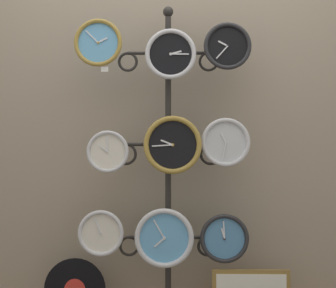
{
  "coord_description": "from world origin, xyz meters",
  "views": [
    {
      "loc": [
        0.05,
        -2.27,
        0.93
      ],
      "look_at": [
        0.0,
        0.36,
        1.04
      ],
      "focal_mm": 50.0,
      "sensor_mm": 36.0,
      "label": 1
    }
  ],
  "objects_px": {
    "display_stand": "(168,235)",
    "clock_bottom_left": "(101,233)",
    "clock_top_left": "(98,43)",
    "clock_bottom_right": "(224,238)",
    "clock_bottom_center": "(164,238)",
    "clock_top_right": "(227,46)",
    "clock_middle_right": "(226,142)",
    "clock_top_center": "(171,54)",
    "clock_middle_left": "(108,152)",
    "clock_middle_center": "(173,145)"
  },
  "relations": [
    {
      "from": "clock_middle_left",
      "to": "clock_middle_right",
      "type": "height_order",
      "value": "clock_middle_right"
    },
    {
      "from": "clock_bottom_left",
      "to": "clock_bottom_right",
      "type": "height_order",
      "value": "clock_bottom_left"
    },
    {
      "from": "clock_top_left",
      "to": "clock_top_right",
      "type": "relative_size",
      "value": 1.01
    },
    {
      "from": "display_stand",
      "to": "clock_top_left",
      "type": "distance_m",
      "value": 1.15
    },
    {
      "from": "clock_top_center",
      "to": "clock_top_right",
      "type": "distance_m",
      "value": 0.32
    },
    {
      "from": "display_stand",
      "to": "clock_top_right",
      "type": "distance_m",
      "value": 1.12
    },
    {
      "from": "clock_top_right",
      "to": "clock_bottom_center",
      "type": "xyz_separation_m",
      "value": [
        -0.35,
        -0.03,
        -1.06
      ]
    },
    {
      "from": "clock_top_right",
      "to": "clock_bottom_right",
      "type": "bearing_deg",
      "value": 163.2
    },
    {
      "from": "clock_top_right",
      "to": "clock_middle_center",
      "type": "height_order",
      "value": "clock_top_right"
    },
    {
      "from": "display_stand",
      "to": "clock_middle_right",
      "type": "xyz_separation_m",
      "value": [
        0.32,
        -0.08,
        0.52
      ]
    },
    {
      "from": "clock_top_left",
      "to": "clock_middle_right",
      "type": "xyz_separation_m",
      "value": [
        0.71,
        0.03,
        -0.56
      ]
    },
    {
      "from": "clock_middle_center",
      "to": "clock_bottom_right",
      "type": "height_order",
      "value": "clock_middle_center"
    },
    {
      "from": "clock_middle_left",
      "to": "clock_bottom_left",
      "type": "distance_m",
      "value": 0.45
    },
    {
      "from": "clock_middle_center",
      "to": "clock_bottom_center",
      "type": "height_order",
      "value": "clock_middle_center"
    },
    {
      "from": "clock_bottom_center",
      "to": "clock_bottom_right",
      "type": "relative_size",
      "value": 1.2
    },
    {
      "from": "clock_top_right",
      "to": "clock_top_left",
      "type": "bearing_deg",
      "value": -178.53
    },
    {
      "from": "clock_middle_right",
      "to": "clock_bottom_right",
      "type": "height_order",
      "value": "clock_middle_right"
    },
    {
      "from": "display_stand",
      "to": "clock_top_right",
      "type": "relative_size",
      "value": 6.9
    },
    {
      "from": "display_stand",
      "to": "clock_bottom_center",
      "type": "height_order",
      "value": "display_stand"
    },
    {
      "from": "clock_middle_right",
      "to": "clock_bottom_center",
      "type": "distance_m",
      "value": 0.63
    },
    {
      "from": "clock_bottom_center",
      "to": "clock_middle_center",
      "type": "bearing_deg",
      "value": -6.04
    },
    {
      "from": "display_stand",
      "to": "clock_middle_center",
      "type": "distance_m",
      "value": 0.52
    },
    {
      "from": "clock_top_right",
      "to": "clock_bottom_left",
      "type": "bearing_deg",
      "value": -178.93
    },
    {
      "from": "clock_bottom_left",
      "to": "clock_bottom_center",
      "type": "xyz_separation_m",
      "value": [
        0.35,
        -0.01,
        -0.02
      ]
    },
    {
      "from": "clock_top_center",
      "to": "display_stand",
      "type": "bearing_deg",
      "value": 98.22
    },
    {
      "from": "clock_top_center",
      "to": "clock_middle_left",
      "type": "height_order",
      "value": "clock_top_center"
    },
    {
      "from": "clock_top_left",
      "to": "clock_bottom_left",
      "type": "relative_size",
      "value": 1.07
    },
    {
      "from": "clock_middle_left",
      "to": "clock_middle_center",
      "type": "distance_m",
      "value": 0.37
    },
    {
      "from": "clock_top_right",
      "to": "clock_middle_left",
      "type": "xyz_separation_m",
      "value": [
        -0.67,
        0.0,
        -0.59
      ]
    },
    {
      "from": "clock_top_right",
      "to": "clock_middle_right",
      "type": "xyz_separation_m",
      "value": [
        -0.01,
        0.01,
        -0.54
      ]
    },
    {
      "from": "clock_bottom_center",
      "to": "clock_middle_left",
      "type": "bearing_deg",
      "value": 175.0
    },
    {
      "from": "clock_middle_left",
      "to": "clock_top_right",
      "type": "bearing_deg",
      "value": -0.07
    },
    {
      "from": "clock_top_right",
      "to": "clock_bottom_left",
      "type": "relative_size",
      "value": 1.05
    },
    {
      "from": "display_stand",
      "to": "clock_bottom_left",
      "type": "bearing_deg",
      "value": -164.78
    },
    {
      "from": "clock_top_left",
      "to": "clock_bottom_right",
      "type": "height_order",
      "value": "clock_top_left"
    },
    {
      "from": "clock_top_left",
      "to": "clock_bottom_right",
      "type": "xyz_separation_m",
      "value": [
        0.7,
        0.03,
        -1.09
      ]
    },
    {
      "from": "display_stand",
      "to": "clock_bottom_left",
      "type": "relative_size",
      "value": 7.28
    },
    {
      "from": "clock_bottom_center",
      "to": "clock_bottom_left",
      "type": "bearing_deg",
      "value": 177.76
    },
    {
      "from": "clock_top_right",
      "to": "clock_middle_left",
      "type": "distance_m",
      "value": 0.89
    },
    {
      "from": "clock_top_center",
      "to": "clock_bottom_center",
      "type": "xyz_separation_m",
      "value": [
        -0.04,
        -0.0,
        -1.01
      ]
    },
    {
      "from": "clock_bottom_center",
      "to": "clock_bottom_right",
      "type": "distance_m",
      "value": 0.33
    },
    {
      "from": "clock_middle_center",
      "to": "clock_bottom_right",
      "type": "relative_size",
      "value": 1.19
    },
    {
      "from": "clock_top_center",
      "to": "clock_bottom_right",
      "type": "height_order",
      "value": "clock_top_center"
    },
    {
      "from": "clock_middle_left",
      "to": "clock_bottom_center",
      "type": "distance_m",
      "value": 0.57
    },
    {
      "from": "clock_top_left",
      "to": "clock_bottom_left",
      "type": "xyz_separation_m",
      "value": [
        0.02,
        0.01,
        -1.06
      ]
    },
    {
      "from": "clock_top_left",
      "to": "clock_bottom_center",
      "type": "xyz_separation_m",
      "value": [
        0.37,
        -0.01,
        -1.08
      ]
    },
    {
      "from": "clock_top_left",
      "to": "clock_top_center",
      "type": "xyz_separation_m",
      "value": [
        0.41,
        -0.0,
        -0.07
      ]
    },
    {
      "from": "clock_bottom_left",
      "to": "clock_bottom_right",
      "type": "distance_m",
      "value": 0.68
    },
    {
      "from": "clock_bottom_right",
      "to": "clock_bottom_center",
      "type": "bearing_deg",
      "value": -174.23
    },
    {
      "from": "clock_middle_right",
      "to": "clock_bottom_right",
      "type": "xyz_separation_m",
      "value": [
        -0.01,
        -0.0,
        -0.53
      ]
    }
  ]
}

